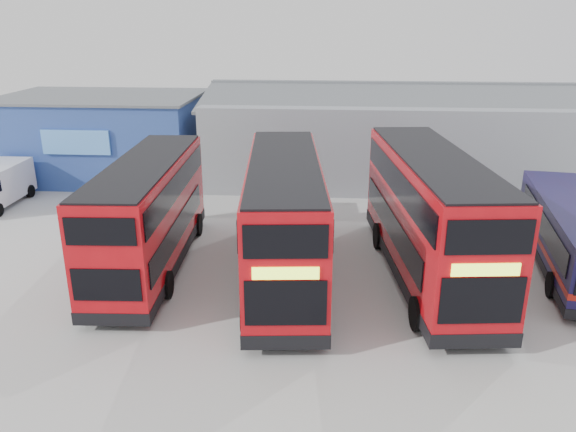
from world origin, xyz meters
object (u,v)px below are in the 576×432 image
at_px(office_block, 104,135).
at_px(single_decker_blue, 570,237).
at_px(double_decker_left, 149,216).
at_px(double_decker_centre, 284,222).
at_px(maintenance_shed, 447,134).
at_px(double_decker_right, 430,218).

bearing_deg(office_block, single_decker_blue, -27.73).
height_order(double_decker_left, double_decker_centre, double_decker_centre).
xyz_separation_m(maintenance_shed, double_decker_right, (-3.67, -15.96, -0.16)).
height_order(office_block, double_decker_centre, office_block).
bearing_deg(maintenance_shed, double_decker_centre, -119.08).
height_order(double_decker_centre, double_decker_right, double_decker_right).
relative_size(maintenance_shed, double_decker_right, 2.58).
bearing_deg(double_decker_right, double_decker_left, 173.82).
relative_size(double_decker_right, single_decker_blue, 1.14).
bearing_deg(double_decker_centre, maintenance_shed, 55.80).
xyz_separation_m(office_block, double_decker_right, (18.33, -13.95, -0.14)).
height_order(maintenance_shed, double_decker_centre, maintenance_shed).
bearing_deg(office_block, double_decker_right, -37.27).
xyz_separation_m(office_block, maintenance_shed, (22.00, 2.01, 0.02)).
relative_size(double_decker_left, double_decker_centre, 0.93).
xyz_separation_m(maintenance_shed, double_decker_left, (-14.71, -15.94, -0.38)).
xyz_separation_m(double_decker_left, double_decker_centre, (5.48, -0.65, 0.15)).
xyz_separation_m(double_decker_right, single_decker_blue, (5.88, 1.23, -1.07)).
relative_size(maintenance_shed, double_decker_centre, 2.66).
relative_size(office_block, maintenance_shed, 0.40).
xyz_separation_m(double_decker_left, single_decker_blue, (16.91, 1.21, -0.85)).
bearing_deg(double_decker_left, double_decker_right, 177.15).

